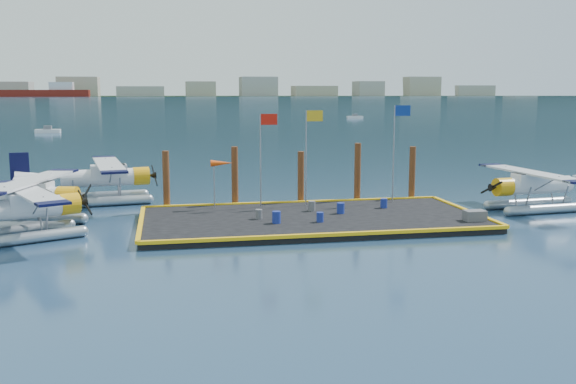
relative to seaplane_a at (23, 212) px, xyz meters
name	(u,v)px	position (x,y,z in m)	size (l,w,h in m)	color
ground	(311,223)	(16.03, 1.34, -1.51)	(4000.00, 4000.00, 0.00)	navy
dock	(311,220)	(16.03, 1.34, -1.31)	(20.00, 10.00, 0.40)	black
dock_bumpers	(311,215)	(16.03, 1.34, -1.02)	(20.25, 10.25, 0.18)	#F0B10E
far_backdrop	(255,90)	(255.94, 1738.86, 7.94)	(3050.00, 2050.00, 810.00)	black
seaplane_a	(23,212)	(0.00, 0.00, 0.00)	(9.01, 9.45, 3.47)	#949CA2
seaplane_b	(24,200)	(-0.59, 3.19, 0.11)	(9.70, 10.47, 3.72)	#949CA2
seaplane_c	(103,180)	(3.15, 10.71, 0.13)	(9.72, 10.66, 3.77)	#949CA2
seaplane_d	(535,188)	(31.40, 2.41, 0.01)	(8.91, 9.83, 3.48)	#949CA2
drum_0	(259,214)	(12.82, 1.16, -0.83)	(0.40, 0.40, 0.57)	#55555A
drum_1	(320,217)	(16.14, -0.39, -0.82)	(0.41, 0.41, 0.57)	navy
drum_2	(341,208)	(18.00, 1.90, -0.78)	(0.47, 0.47, 0.66)	navy
drum_3	(276,217)	(13.62, -0.24, -0.77)	(0.49, 0.49, 0.69)	navy
drum_4	(384,203)	(21.24, 3.21, -0.81)	(0.43, 0.43, 0.61)	navy
drum_5	(312,206)	(16.45, 3.05, -0.80)	(0.44, 0.44, 0.62)	#55555A
crate	(475,216)	(25.03, -1.73, -0.81)	(1.21, 0.81, 0.61)	#55555A
flagpole_red	(264,145)	(13.73, 5.14, 2.89)	(1.14, 0.08, 6.00)	gray
flagpole_yellow	(309,143)	(16.73, 5.14, 3.00)	(1.14, 0.08, 6.20)	gray
flagpole_blue	(397,139)	(22.72, 5.14, 3.18)	(1.14, 0.08, 6.50)	gray
windsock	(221,164)	(11.00, 5.14, 1.72)	(1.40, 0.44, 3.12)	gray
piling_0	(166,181)	(7.53, 6.74, 0.49)	(0.44, 0.44, 4.00)	#412412
piling_1	(235,178)	(12.03, 6.74, 0.59)	(0.44, 0.44, 4.20)	#412412
piling_2	(301,179)	(16.53, 6.74, 0.39)	(0.44, 0.44, 3.80)	#412412
piling_3	(357,174)	(20.53, 6.74, 0.64)	(0.44, 0.44, 4.30)	#412412
piling_4	(412,175)	(24.53, 6.74, 0.49)	(0.44, 0.44, 4.00)	#412412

